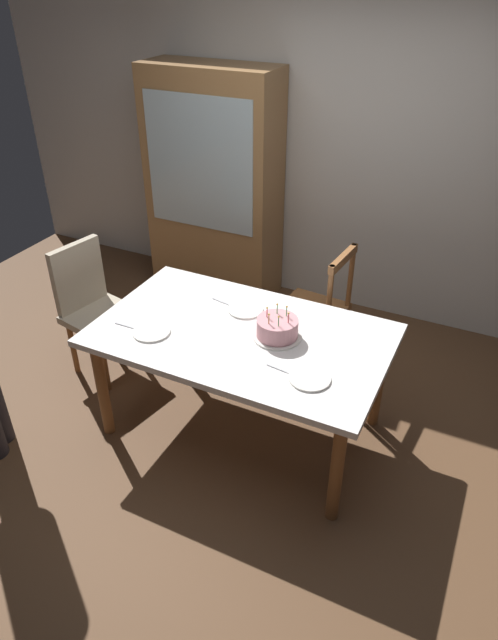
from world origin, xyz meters
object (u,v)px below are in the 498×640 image
(dining_table, at_px, (241,344))
(birthday_cake, at_px, (277,329))
(chair_spindle_back, at_px, (315,312))
(plate_near_celebrant, at_px, (151,332))
(china_cabinet, at_px, (214,186))
(plate_far_side, at_px, (246,309))
(chair_upholstered, at_px, (92,303))
(plate_near_guest, at_px, (310,378))

(dining_table, distance_m, birthday_cake, 0.25)
(birthday_cake, xyz_separation_m, chair_spindle_back, (-0.04, 0.78, -0.34))
(dining_table, distance_m, plate_near_celebrant, 0.53)
(china_cabinet, bearing_deg, plate_far_side, -54.39)
(plate_near_celebrant, bearing_deg, chair_spindle_back, 58.96)
(chair_upholstered, xyz_separation_m, china_cabinet, (0.20, 1.42, 0.42))
(chair_upholstered, bearing_deg, birthday_cake, -3.71)
(chair_spindle_back, bearing_deg, chair_upholstered, -154.00)
(china_cabinet, bearing_deg, chair_spindle_back, -31.30)
(birthday_cake, height_order, chair_spindle_back, chair_spindle_back)
(birthday_cake, distance_m, china_cabinet, 1.96)
(dining_table, relative_size, chair_upholstered, 1.79)
(china_cabinet, bearing_deg, chair_upholstered, -98.07)
(plate_far_side, xyz_separation_m, china_cabinet, (-0.95, 1.33, 0.21))
(plate_near_celebrant, bearing_deg, plate_near_guest, 0.00)
(birthday_cake, bearing_deg, dining_table, -167.10)
(plate_far_side, xyz_separation_m, chair_upholstered, (-1.15, -0.09, -0.21))
(birthday_cake, xyz_separation_m, plate_near_celebrant, (-0.67, -0.28, -0.05))
(plate_far_side, relative_size, china_cabinet, 0.12)
(plate_near_guest, height_order, china_cabinet, china_cabinet)
(plate_far_side, relative_size, chair_upholstered, 0.23)
(plate_near_celebrant, distance_m, china_cabinet, 1.89)
(dining_table, bearing_deg, plate_near_guest, -24.16)
(dining_table, bearing_deg, birthday_cake, 12.90)
(birthday_cake, height_order, china_cabinet, china_cabinet)
(birthday_cake, bearing_deg, chair_upholstered, 176.29)
(plate_near_celebrant, height_order, china_cabinet, china_cabinet)
(plate_near_celebrant, relative_size, china_cabinet, 0.12)
(birthday_cake, bearing_deg, plate_far_side, 147.99)
(chair_upholstered, distance_m, china_cabinet, 1.49)
(dining_table, height_order, birthday_cake, birthday_cake)
(dining_table, bearing_deg, china_cabinet, 123.64)
(birthday_cake, bearing_deg, plate_near_guest, -42.20)
(dining_table, xyz_separation_m, plate_far_side, (-0.08, 0.23, 0.09))
(chair_spindle_back, xyz_separation_m, chair_upholstered, (-1.40, -0.68, 0.07))
(birthday_cake, relative_size, china_cabinet, 0.15)
(dining_table, relative_size, china_cabinet, 0.89)
(birthday_cake, height_order, plate_far_side, birthday_cake)
(dining_table, distance_m, china_cabinet, 1.89)
(birthday_cake, xyz_separation_m, china_cabinet, (-1.24, 1.51, 0.16))
(plate_near_celebrant, relative_size, plate_far_side, 1.00)
(chair_spindle_back, bearing_deg, dining_table, -101.45)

